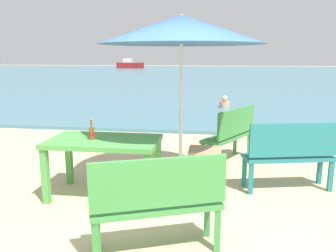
{
  "coord_description": "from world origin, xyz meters",
  "views": [
    {
      "loc": [
        0.23,
        -2.69,
        1.8
      ],
      "look_at": [
        -0.59,
        3.0,
        0.6
      ],
      "focal_mm": 36.15,
      "sensor_mm": 36.0,
      "label": 1
    }
  ],
  "objects_px": {
    "patio_umbrella": "(181,30)",
    "side_table_wood": "(205,162)",
    "picnic_table_green": "(104,147)",
    "bench_green_left": "(158,199)",
    "beer_bottle_amber": "(92,132)",
    "bench_green_right": "(231,132)",
    "bench_teal_center": "(291,152)",
    "swimmer_person": "(224,103)",
    "boat_fishing_trawler": "(130,65)"
  },
  "relations": [
    {
      "from": "patio_umbrella",
      "to": "bench_teal_center",
      "type": "distance_m",
      "value": 2.15
    },
    {
      "from": "bench_green_left",
      "to": "swimmer_person",
      "type": "bearing_deg",
      "value": 84.93
    },
    {
      "from": "picnic_table_green",
      "to": "bench_green_left",
      "type": "xyz_separation_m",
      "value": [
        0.91,
        -1.23,
        -0.11
      ]
    },
    {
      "from": "bench_green_right",
      "to": "swimmer_person",
      "type": "distance_m",
      "value": 5.82
    },
    {
      "from": "beer_bottle_amber",
      "to": "patio_umbrella",
      "type": "xyz_separation_m",
      "value": [
        1.08,
        0.39,
        1.26
      ]
    },
    {
      "from": "picnic_table_green",
      "to": "swimmer_person",
      "type": "height_order",
      "value": "picnic_table_green"
    },
    {
      "from": "patio_umbrella",
      "to": "side_table_wood",
      "type": "distance_m",
      "value": 1.8
    },
    {
      "from": "bench_green_left",
      "to": "boat_fishing_trawler",
      "type": "relative_size",
      "value": 0.34
    },
    {
      "from": "bench_green_right",
      "to": "patio_umbrella",
      "type": "bearing_deg",
      "value": -119.74
    },
    {
      "from": "patio_umbrella",
      "to": "beer_bottle_amber",
      "type": "bearing_deg",
      "value": -160.29
    },
    {
      "from": "beer_bottle_amber",
      "to": "patio_umbrella",
      "type": "height_order",
      "value": "patio_umbrella"
    },
    {
      "from": "beer_bottle_amber",
      "to": "bench_teal_center",
      "type": "distance_m",
      "value": 2.62
    },
    {
      "from": "picnic_table_green",
      "to": "beer_bottle_amber",
      "type": "height_order",
      "value": "beer_bottle_amber"
    },
    {
      "from": "patio_umbrella",
      "to": "bench_green_right",
      "type": "bearing_deg",
      "value": 60.26
    },
    {
      "from": "patio_umbrella",
      "to": "bench_green_left",
      "type": "bearing_deg",
      "value": -91.29
    },
    {
      "from": "bench_green_right",
      "to": "boat_fishing_trawler",
      "type": "bearing_deg",
      "value": 106.81
    },
    {
      "from": "bench_teal_center",
      "to": "beer_bottle_amber",
      "type": "bearing_deg",
      "value": -167.83
    },
    {
      "from": "patio_umbrella",
      "to": "bench_green_left",
      "type": "distance_m",
      "value": 2.23
    },
    {
      "from": "bench_teal_center",
      "to": "bench_green_right",
      "type": "xyz_separation_m",
      "value": [
        -0.73,
        1.11,
        0.0
      ]
    },
    {
      "from": "side_table_wood",
      "to": "boat_fishing_trawler",
      "type": "relative_size",
      "value": 0.15
    },
    {
      "from": "bench_green_left",
      "to": "bench_teal_center",
      "type": "bearing_deg",
      "value": 49.34
    },
    {
      "from": "boat_fishing_trawler",
      "to": "picnic_table_green",
      "type": "bearing_deg",
      "value": -75.92
    },
    {
      "from": "patio_umbrella",
      "to": "boat_fishing_trawler",
      "type": "xyz_separation_m",
      "value": [
        -11.51,
        41.76,
        -1.55
      ]
    },
    {
      "from": "bench_teal_center",
      "to": "swimmer_person",
      "type": "height_order",
      "value": "bench_teal_center"
    },
    {
      "from": "bench_green_right",
      "to": "swimmer_person",
      "type": "relative_size",
      "value": 2.97
    },
    {
      "from": "patio_umbrella",
      "to": "swimmer_person",
      "type": "distance_m",
      "value": 7.37
    },
    {
      "from": "picnic_table_green",
      "to": "side_table_wood",
      "type": "relative_size",
      "value": 2.59
    },
    {
      "from": "side_table_wood",
      "to": "bench_teal_center",
      "type": "height_order",
      "value": "bench_teal_center"
    },
    {
      "from": "beer_bottle_amber",
      "to": "bench_green_left",
      "type": "relative_size",
      "value": 0.21
    },
    {
      "from": "picnic_table_green",
      "to": "boat_fishing_trawler",
      "type": "distance_m",
      "value": 43.41
    },
    {
      "from": "picnic_table_green",
      "to": "patio_umbrella",
      "type": "xyz_separation_m",
      "value": [
        0.95,
        0.35,
        1.47
      ]
    },
    {
      "from": "picnic_table_green",
      "to": "bench_green_right",
      "type": "height_order",
      "value": "bench_green_right"
    },
    {
      "from": "bench_teal_center",
      "to": "bench_green_right",
      "type": "height_order",
      "value": "same"
    },
    {
      "from": "beer_bottle_amber",
      "to": "side_table_wood",
      "type": "distance_m",
      "value": 1.59
    },
    {
      "from": "beer_bottle_amber",
      "to": "bench_teal_center",
      "type": "height_order",
      "value": "beer_bottle_amber"
    },
    {
      "from": "patio_umbrella",
      "to": "bench_green_right",
      "type": "height_order",
      "value": "patio_umbrella"
    },
    {
      "from": "bench_green_right",
      "to": "side_table_wood",
      "type": "bearing_deg",
      "value": -109.69
    },
    {
      "from": "beer_bottle_amber",
      "to": "bench_teal_center",
      "type": "xyz_separation_m",
      "value": [
        2.54,
        0.55,
        -0.31
      ]
    },
    {
      "from": "bench_green_right",
      "to": "swimmer_person",
      "type": "bearing_deg",
      "value": 89.94
    },
    {
      "from": "bench_green_right",
      "to": "boat_fishing_trawler",
      "type": "height_order",
      "value": "boat_fishing_trawler"
    },
    {
      "from": "beer_bottle_amber",
      "to": "patio_umbrella",
      "type": "distance_m",
      "value": 1.71
    },
    {
      "from": "side_table_wood",
      "to": "swimmer_person",
      "type": "height_order",
      "value": "side_table_wood"
    },
    {
      "from": "picnic_table_green",
      "to": "bench_teal_center",
      "type": "distance_m",
      "value": 2.46
    },
    {
      "from": "bench_teal_center",
      "to": "boat_fishing_trawler",
      "type": "xyz_separation_m",
      "value": [
        -12.96,
        41.6,
        0.02
      ]
    },
    {
      "from": "picnic_table_green",
      "to": "bench_teal_center",
      "type": "relative_size",
      "value": 1.12
    },
    {
      "from": "side_table_wood",
      "to": "patio_umbrella",
      "type": "bearing_deg",
      "value": -156.08
    },
    {
      "from": "picnic_table_green",
      "to": "swimmer_person",
      "type": "distance_m",
      "value": 7.63
    },
    {
      "from": "side_table_wood",
      "to": "swimmer_person",
      "type": "relative_size",
      "value": 1.32
    },
    {
      "from": "swimmer_person",
      "to": "bench_green_left",
      "type": "bearing_deg",
      "value": -95.07
    },
    {
      "from": "patio_umbrella",
      "to": "side_table_wood",
      "type": "bearing_deg",
      "value": 23.92
    }
  ]
}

